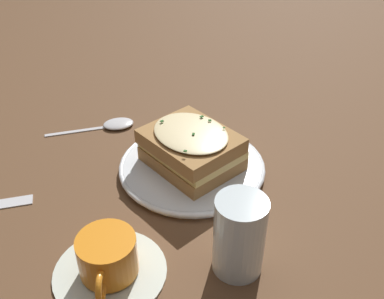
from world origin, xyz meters
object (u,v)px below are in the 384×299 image
Objects in this scene: water_glass at (239,236)px; dinner_plate at (192,167)px; sandwich at (191,148)px; teacup_with_saucer at (108,261)px; spoon at (113,125)px.

dinner_plate is at bearing -98.50° from water_glass.
sandwich is at bearing 34.90° from dinner_plate.
sandwich is at bearing 153.92° from teacup_with_saucer.
dinner_plate is 1.66× the size of teacup_with_saucer.
spoon is (0.08, -0.19, -0.00)m from dinner_plate.
spoon is at bearing -67.79° from sandwich.
teacup_with_saucer is 1.31× the size of water_glass.
water_glass reaches higher than dinner_plate.
dinner_plate is at bearing 153.89° from teacup_with_saucer.
teacup_with_saucer is at bearing -20.21° from water_glass.
sandwich is 0.21m from spoon.
spoon is at bearing -67.30° from dinner_plate.
water_glass reaches higher than spoon.
spoon is (-0.11, -0.34, -0.02)m from teacup_with_saucer.
teacup_with_saucer is 0.17m from water_glass.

